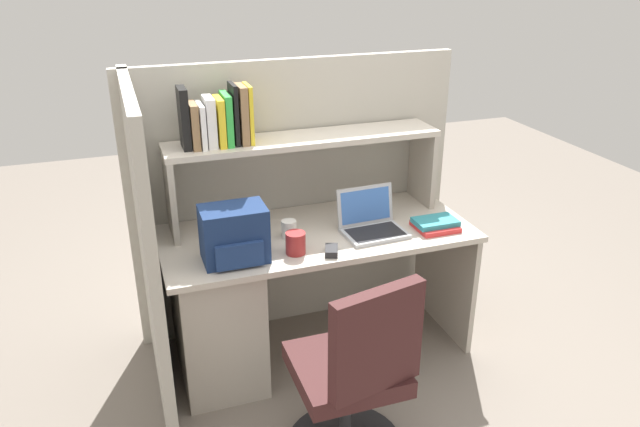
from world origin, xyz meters
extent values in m
plane|color=slate|center=(0.00, 0.00, 0.00)|extent=(8.00, 8.00, 0.00)
cube|color=beige|center=(0.00, 0.00, 0.71)|extent=(1.60, 0.70, 0.03)
cube|color=#B6AD9F|center=(-0.55, 0.00, 0.35)|extent=(0.40, 0.64, 0.70)
cube|color=#B6AD9F|center=(0.78, 0.00, 0.35)|extent=(0.03, 0.64, 0.70)
cube|color=#B2ADA0|center=(0.00, 0.38, 0.78)|extent=(1.84, 0.05, 1.55)
cube|color=#B2ADA0|center=(-0.85, -0.05, 0.78)|extent=(0.05, 1.06, 1.55)
cube|color=#B3A99C|center=(-0.70, 0.20, 0.94)|extent=(0.03, 0.28, 0.42)
cube|color=#B3A99C|center=(0.70, 0.20, 0.94)|extent=(0.03, 0.28, 0.42)
cube|color=beige|center=(0.00, 0.20, 1.17)|extent=(1.44, 0.28, 0.03)
cube|color=black|center=(-0.60, 0.20, 1.33)|extent=(0.04, 0.15, 0.29)
cube|color=olive|center=(-0.56, 0.20, 1.29)|extent=(0.04, 0.15, 0.22)
cube|color=white|center=(-0.52, 0.19, 1.29)|extent=(0.02, 0.17, 0.21)
cube|color=white|center=(-0.48, 0.20, 1.30)|extent=(0.04, 0.15, 0.24)
cube|color=yellow|center=(-0.43, 0.20, 1.30)|extent=(0.03, 0.16, 0.24)
cube|color=green|center=(-0.39, 0.21, 1.31)|extent=(0.03, 0.18, 0.25)
cube|color=black|center=(-0.36, 0.20, 1.33)|extent=(0.02, 0.16, 0.30)
cube|color=olive|center=(-0.32, 0.20, 1.32)|extent=(0.04, 0.15, 0.29)
cube|color=yellow|center=(-0.29, 0.20, 1.32)|extent=(0.02, 0.15, 0.29)
cube|color=#B7BABF|center=(0.26, -0.14, 0.74)|extent=(0.32, 0.24, 0.02)
cube|color=black|center=(0.26, -0.15, 0.75)|extent=(0.28, 0.19, 0.00)
cube|color=#B7BABF|center=(0.26, -0.02, 0.85)|extent=(0.31, 0.06, 0.20)
cube|color=#3F72CC|center=(0.26, -0.03, 0.85)|extent=(0.27, 0.05, 0.17)
cube|color=navy|center=(-0.46, -0.17, 0.86)|extent=(0.30, 0.20, 0.26)
cube|color=navy|center=(-0.46, -0.27, 0.80)|extent=(0.22, 0.04, 0.12)
cube|color=#262628|center=(-0.02, -0.26, 0.75)|extent=(0.09, 0.12, 0.03)
cylinder|color=white|center=(-0.16, -0.02, 0.78)|extent=(0.08, 0.08, 0.09)
cylinder|color=maroon|center=(-0.18, -0.20, 0.78)|extent=(0.10, 0.10, 0.11)
cube|color=red|center=(0.59, -0.17, 0.74)|extent=(0.21, 0.19, 0.03)
cube|color=teal|center=(0.59, -0.17, 0.77)|extent=(0.22, 0.14, 0.03)
cylinder|color=#262628|center=(-0.13, -0.76, 0.24)|extent=(0.05, 0.05, 0.41)
cube|color=#3F1E1E|center=(-0.13, -0.76, 0.45)|extent=(0.44, 0.44, 0.08)
cube|color=#3F1E1E|center=(-0.09, -0.96, 0.71)|extent=(0.40, 0.14, 0.44)
camera|label=1|loc=(-0.92, -2.71, 2.08)|focal=34.39mm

